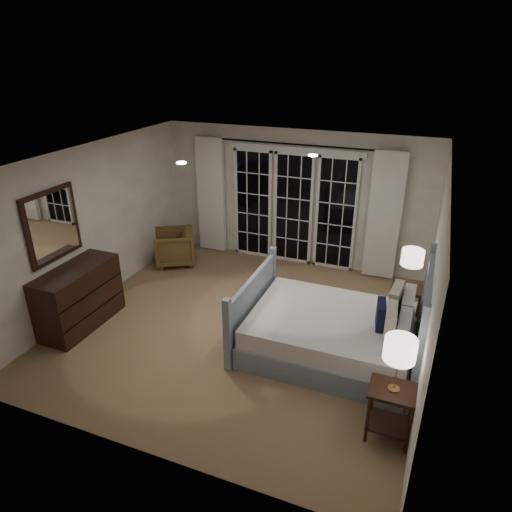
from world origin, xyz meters
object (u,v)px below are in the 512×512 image
at_px(bed, 335,332).
at_px(nightstand_left, 391,406).
at_px(armchair, 174,247).
at_px(dresser, 79,297).
at_px(lamp_right, 412,258).
at_px(nightstand_right, 406,300).
at_px(lamp_left, 400,350).

distance_m(bed, nightstand_left, 1.50).
relative_size(bed, armchair, 3.17).
distance_m(bed, armchair, 3.84).
distance_m(nightstand_left, dresser, 4.54).
distance_m(bed, lamp_right, 1.57).
bearing_deg(nightstand_right, dresser, -157.98).
xyz_separation_m(bed, dresser, (-3.64, -0.68, 0.13)).
bearing_deg(lamp_right, dresser, -157.98).
relative_size(nightstand_left, dresser, 0.48).
bearing_deg(lamp_left, dresser, 173.06).
xyz_separation_m(nightstand_left, dresser, (-4.50, 0.55, 0.05)).
distance_m(lamp_right, armchair, 4.37).
xyz_separation_m(bed, armchair, (-3.46, 1.68, -0.01)).
height_order(nightstand_left, lamp_right, lamp_right).
bearing_deg(lamp_left, lamp_right, 91.26).
relative_size(nightstand_left, armchair, 0.87).
bearing_deg(nightstand_left, dresser, 173.06).
distance_m(lamp_left, armchair, 5.26).
bearing_deg(nightstand_left, armchair, 146.08).
bearing_deg(bed, dresser, -169.47).
bearing_deg(dresser, nightstand_right, 22.02).
bearing_deg(bed, lamp_right, 54.27).
xyz_separation_m(bed, nightstand_left, (0.86, -1.23, 0.08)).
bearing_deg(armchair, lamp_left, 25.54).
xyz_separation_m(nightstand_left, lamp_right, (-0.05, 2.35, 0.66)).
relative_size(nightstand_right, dresser, 0.45).
bearing_deg(lamp_left, bed, 125.03).
bearing_deg(bed, nightstand_left, -54.97).
relative_size(lamp_left, armchair, 0.85).
height_order(lamp_right, armchair, lamp_right).
relative_size(bed, nightstand_left, 3.62).
height_order(bed, armchair, bed).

